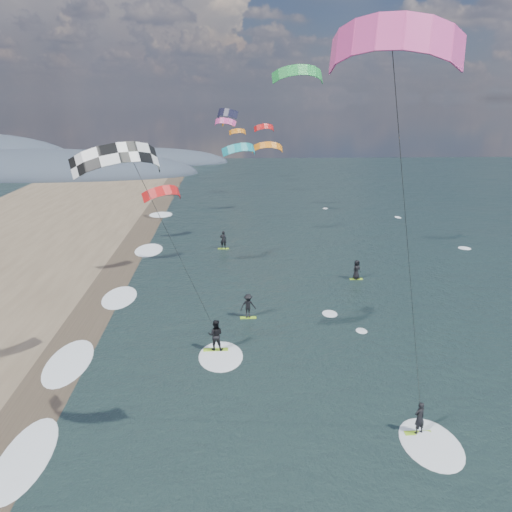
{
  "coord_description": "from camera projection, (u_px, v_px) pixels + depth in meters",
  "views": [
    {
      "loc": [
        -2.43,
        -15.29,
        14.57
      ],
      "look_at": [
        -1.0,
        12.0,
        7.0
      ],
      "focal_mm": 40.0,
      "sensor_mm": 36.0,
      "label": 1
    }
  ],
  "objects": [
    {
      "name": "wet_sand_strip",
      "position": [
        33.0,
        408.0,
        27.75
      ],
      "size": [
        3.0,
        240.0,
        0.0
      ],
      "primitive_type": "cube",
      "color": "#382D23",
      "rests_on": "ground"
    },
    {
      "name": "coastal_hills",
      "position": [
        25.0,
        170.0,
        120.28
      ],
      "size": [
        80.0,
        41.0,
        15.0
      ],
      "color": "#3D4756",
      "rests_on": "ground"
    },
    {
      "name": "kitesurfer_near_a",
      "position": [
        403.0,
        160.0,
        17.45
      ],
      "size": [
        7.65,
        8.82,
        17.2
      ],
      "color": "#8FCA23",
      "rests_on": "ground"
    },
    {
      "name": "kitesurfer_near_b",
      "position": [
        161.0,
        222.0,
        27.47
      ],
      "size": [
        7.31,
        9.21,
        13.38
      ],
      "color": "#8FCA23",
      "rests_on": "ground"
    },
    {
      "name": "far_kitesurfers",
      "position": [
        274.0,
        277.0,
        45.28
      ],
      "size": [
        12.21,
        19.53,
        1.83
      ],
      "color": "#8FCA23",
      "rests_on": "ground"
    },
    {
      "name": "bg_kite_field",
      "position": [
        244.0,
        129.0,
        67.74
      ],
      "size": [
        14.35,
        61.46,
        10.57
      ],
      "color": "orange",
      "rests_on": "ground"
    },
    {
      "name": "shoreline_surf",
      "position": [
        82.0,
        364.0,
        32.38
      ],
      "size": [
        2.4,
        79.4,
        0.11
      ],
      "color": "white",
      "rests_on": "ground"
    }
  ]
}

